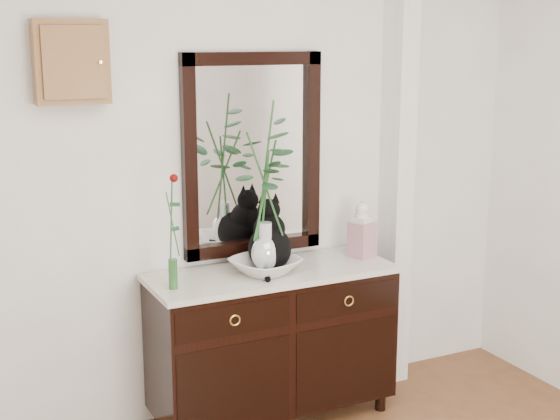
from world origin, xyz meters
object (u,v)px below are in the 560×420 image
sideboard (272,337)px  lotus_bowl (265,266)px  cat (270,234)px  ginger_jar (362,229)px

sideboard → lotus_bowl: lotus_bowl is taller
sideboard → cat: 0.57m
sideboard → lotus_bowl: 0.42m
cat → ginger_jar: size_ratio=1.17×
sideboard → cat: bearing=80.8°
ginger_jar → sideboard: bearing=-178.2°
sideboard → cat: size_ratio=3.52×
cat → lotus_bowl: size_ratio=1.10×
lotus_bowl → ginger_jar: size_ratio=1.06×
cat → lotus_bowl: 0.18m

